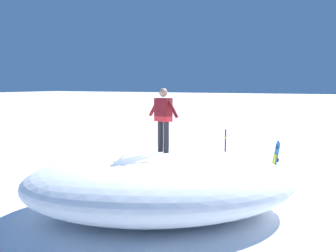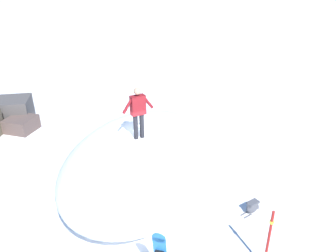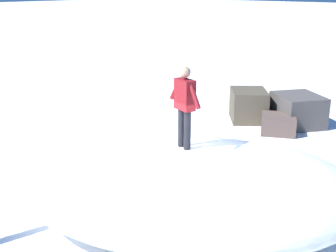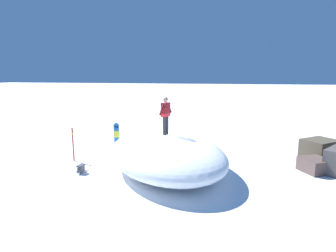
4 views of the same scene
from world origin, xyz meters
name	(u,v)px [view 1 (image 1 of 4)]	position (x,y,z in m)	size (l,w,h in m)	color
ground	(150,213)	(0.00, 0.00, 0.00)	(240.00, 240.00, 0.00)	white
snow_mound	(161,182)	(0.23, 0.16, 0.79)	(6.94, 4.63, 1.58)	white
snowboarder_standing	(163,116)	(0.30, 0.18, 2.50)	(0.97, 0.35, 1.61)	black
snowboard_primary_upright	(274,165)	(2.49, 3.44, 0.81)	(0.38, 0.39, 1.57)	#2672BF
backpack_near	(176,171)	(-0.96, 3.56, 0.19)	(0.63, 0.31, 0.37)	#4C4C51
trail_marker_pole	(225,150)	(0.48, 4.80, 0.87)	(0.10, 0.10, 1.65)	#A51E19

